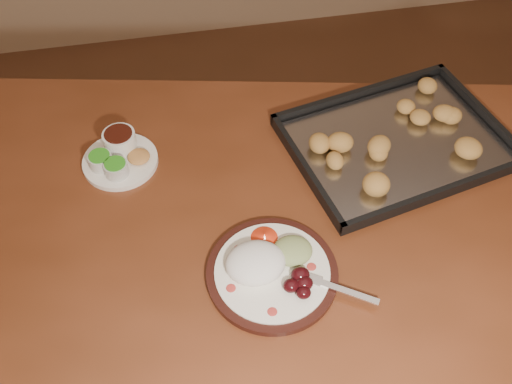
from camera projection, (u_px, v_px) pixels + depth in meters
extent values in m
cube|color=brown|center=(269.00, 222.00, 1.26)|extent=(1.65, 1.19, 0.04)
cylinder|color=#432014|center=(53.00, 191.00, 1.80)|extent=(0.07, 0.07, 0.71)
cylinder|color=#432014|center=(484.00, 197.00, 1.78)|extent=(0.07, 0.07, 0.71)
cylinder|color=black|center=(272.00, 274.00, 1.15)|extent=(0.27, 0.27, 0.02)
cylinder|color=white|center=(272.00, 271.00, 1.14)|extent=(0.23, 0.23, 0.01)
ellipsoid|color=#BC332D|center=(231.00, 288.00, 1.11)|extent=(0.02, 0.02, 0.00)
ellipsoid|color=#BC332D|center=(272.00, 312.00, 1.08)|extent=(0.02, 0.02, 0.00)
ellipsoid|color=#BC332D|center=(311.00, 267.00, 1.14)|extent=(0.02, 0.02, 0.00)
ellipsoid|color=#BC332D|center=(238.00, 249.00, 1.17)|extent=(0.02, 0.02, 0.00)
ellipsoid|color=white|center=(255.00, 263.00, 1.13)|extent=(0.16, 0.16, 0.06)
ellipsoid|color=#400910|center=(291.00, 286.00, 1.10)|extent=(0.03, 0.03, 0.03)
ellipsoid|color=#400910|center=(304.00, 283.00, 1.10)|extent=(0.03, 0.03, 0.03)
ellipsoid|color=#400910|center=(300.00, 275.00, 1.12)|extent=(0.03, 0.03, 0.03)
ellipsoid|color=#400910|center=(304.00, 293.00, 1.09)|extent=(0.03, 0.03, 0.03)
ellipsoid|color=tan|center=(292.00, 251.00, 1.16)|extent=(0.11, 0.11, 0.03)
cone|color=#F23716|center=(264.00, 236.00, 1.18)|extent=(0.07, 0.07, 0.03)
cube|color=white|center=(347.00, 291.00, 1.11)|extent=(0.11, 0.08, 0.00)
cube|color=white|center=(313.00, 279.00, 1.12)|extent=(0.04, 0.04, 0.00)
cylinder|color=white|center=(301.00, 279.00, 1.12)|extent=(0.03, 0.02, 0.00)
cylinder|color=white|center=(302.00, 277.00, 1.13)|extent=(0.03, 0.02, 0.00)
cylinder|color=white|center=(303.00, 274.00, 1.13)|extent=(0.03, 0.02, 0.00)
cylinder|color=white|center=(304.00, 272.00, 1.13)|extent=(0.03, 0.02, 0.00)
cylinder|color=white|center=(120.00, 161.00, 1.34)|extent=(0.18, 0.18, 0.01)
cylinder|color=beige|center=(101.00, 161.00, 1.31)|extent=(0.06, 0.06, 0.03)
cylinder|color=green|center=(99.00, 156.00, 1.30)|extent=(0.05, 0.05, 0.00)
cylinder|color=beige|center=(116.00, 169.00, 1.30)|extent=(0.06, 0.06, 0.03)
cylinder|color=green|center=(115.00, 164.00, 1.28)|extent=(0.05, 0.05, 0.00)
cylinder|color=white|center=(120.00, 141.00, 1.34)|extent=(0.08, 0.08, 0.04)
cylinder|color=black|center=(118.00, 134.00, 1.33)|extent=(0.07, 0.07, 0.00)
ellipsoid|color=#C49345|center=(139.00, 156.00, 1.33)|extent=(0.05, 0.05, 0.02)
cube|color=black|center=(396.00, 144.00, 1.38)|extent=(0.57, 0.47, 0.01)
cube|color=black|center=(360.00, 93.00, 1.47)|extent=(0.49, 0.12, 0.02)
cube|color=black|center=(441.00, 193.00, 1.26)|extent=(0.49, 0.12, 0.02)
cube|color=black|center=(481.00, 111.00, 1.43)|extent=(0.09, 0.36, 0.02)
cube|color=black|center=(306.00, 169.00, 1.31)|extent=(0.09, 0.36, 0.02)
cube|color=#B2B1B6|center=(397.00, 142.00, 1.37)|extent=(0.53, 0.43, 0.00)
ellipsoid|color=#BC8242|center=(421.00, 128.00, 1.37)|extent=(0.06, 0.05, 0.04)
ellipsoid|color=#BC8242|center=(431.00, 113.00, 1.41)|extent=(0.07, 0.07, 0.04)
ellipsoid|color=#BC8242|center=(395.00, 106.00, 1.42)|extent=(0.08, 0.08, 0.04)
ellipsoid|color=#BC8242|center=(392.00, 117.00, 1.40)|extent=(0.06, 0.06, 0.04)
ellipsoid|color=#BC8242|center=(365.00, 116.00, 1.40)|extent=(0.07, 0.07, 0.04)
ellipsoid|color=#BC8242|center=(375.00, 133.00, 1.36)|extent=(0.08, 0.08, 0.04)
ellipsoid|color=#BC8242|center=(347.00, 146.00, 1.34)|extent=(0.07, 0.06, 0.04)
ellipsoid|color=#BC8242|center=(374.00, 153.00, 1.32)|extent=(0.07, 0.06, 0.04)
ellipsoid|color=#BC8242|center=(364.00, 162.00, 1.30)|extent=(0.08, 0.08, 0.04)
ellipsoid|color=#BC8242|center=(405.00, 166.00, 1.30)|extent=(0.07, 0.07, 0.04)
ellipsoid|color=#BC8242|center=(411.00, 147.00, 1.33)|extent=(0.06, 0.06, 0.04)
ellipsoid|color=#BC8242|center=(441.00, 145.00, 1.34)|extent=(0.08, 0.08, 0.04)
ellipsoid|color=#BC8242|center=(438.00, 141.00, 1.35)|extent=(0.07, 0.07, 0.04)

